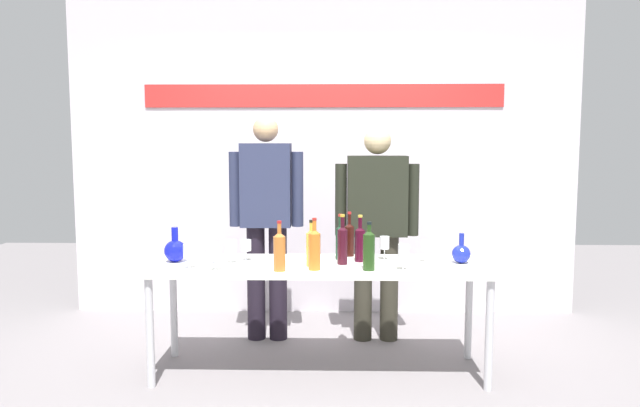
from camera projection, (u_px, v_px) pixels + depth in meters
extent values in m
plane|color=gray|center=(319.00, 372.00, 3.85)|extent=(10.00, 10.00, 0.00)
cube|color=silver|center=(323.00, 147.00, 5.15)|extent=(4.51, 0.10, 3.00)
cube|color=red|center=(323.00, 96.00, 5.04)|extent=(3.16, 0.01, 0.20)
cube|color=white|center=(319.00, 266.00, 3.78)|extent=(2.22, 0.64, 0.04)
cylinder|color=silver|center=(150.00, 333.00, 3.58)|extent=(0.05, 0.05, 0.70)
cylinder|color=silver|center=(489.00, 335.00, 3.53)|extent=(0.05, 0.05, 0.70)
cylinder|color=silver|center=(174.00, 308.00, 4.11)|extent=(0.05, 0.05, 0.70)
cylinder|color=silver|center=(469.00, 310.00, 4.06)|extent=(0.05, 0.05, 0.70)
sphere|color=#1118BA|center=(175.00, 251.00, 3.82)|extent=(0.15, 0.15, 0.15)
cylinder|color=#1118BA|center=(175.00, 234.00, 3.81)|extent=(0.04, 0.04, 0.10)
sphere|color=#1B29A1|center=(461.00, 254.00, 3.78)|extent=(0.12, 0.12, 0.12)
cylinder|color=#1B29A1|center=(462.00, 240.00, 3.77)|extent=(0.03, 0.03, 0.09)
cylinder|color=black|center=(256.00, 283.00, 4.48)|extent=(0.14, 0.14, 0.89)
cylinder|color=black|center=(278.00, 283.00, 4.47)|extent=(0.14, 0.14, 0.89)
cube|color=#292F4B|center=(266.00, 185.00, 4.40)|extent=(0.38, 0.22, 0.64)
cylinder|color=#292F4B|center=(235.00, 189.00, 4.41)|extent=(0.09, 0.09, 0.57)
cylinder|color=#292F4B|center=(297.00, 189.00, 4.40)|extent=(0.09, 0.09, 0.57)
sphere|color=tan|center=(266.00, 129.00, 4.36)|extent=(0.19, 0.19, 0.19)
cylinder|color=#333025|center=(363.00, 288.00, 4.46)|extent=(0.14, 0.14, 0.82)
cylinder|color=#333025|center=(389.00, 288.00, 4.46)|extent=(0.14, 0.14, 0.82)
cube|color=black|center=(377.00, 196.00, 4.39)|extent=(0.45, 0.22, 0.61)
cylinder|color=black|center=(341.00, 200.00, 4.40)|extent=(0.09, 0.09, 0.55)
cylinder|color=black|center=(413.00, 200.00, 4.38)|extent=(0.09, 0.09, 0.55)
sphere|color=#CFB684|center=(378.00, 141.00, 4.34)|extent=(0.21, 0.21, 0.21)
cylinder|color=#C76E2B|center=(279.00, 254.00, 3.54)|extent=(0.08, 0.08, 0.22)
cone|color=#C76E2B|center=(279.00, 234.00, 3.52)|extent=(0.08, 0.08, 0.03)
cylinder|color=#C76E2B|center=(279.00, 230.00, 3.52)|extent=(0.03, 0.03, 0.08)
cylinder|color=#AB1F1F|center=(279.00, 222.00, 3.52)|extent=(0.03, 0.03, 0.02)
cylinder|color=#370818|center=(360.00, 246.00, 3.82)|extent=(0.07, 0.07, 0.21)
cone|color=#370818|center=(360.00, 229.00, 3.81)|extent=(0.07, 0.07, 0.03)
cylinder|color=#370818|center=(360.00, 224.00, 3.81)|extent=(0.03, 0.03, 0.09)
cylinder|color=gold|center=(360.00, 216.00, 3.80)|extent=(0.03, 0.03, 0.02)
cylinder|color=orange|center=(314.00, 252.00, 3.57)|extent=(0.07, 0.07, 0.23)
cone|color=orange|center=(314.00, 231.00, 3.55)|extent=(0.07, 0.07, 0.03)
cylinder|color=orange|center=(314.00, 227.00, 3.55)|extent=(0.02, 0.02, 0.08)
cylinder|color=#AC2720|center=(314.00, 219.00, 3.55)|extent=(0.03, 0.03, 0.02)
cylinder|color=#15341F|center=(340.00, 244.00, 3.90)|extent=(0.06, 0.06, 0.21)
cone|color=#15341F|center=(340.00, 227.00, 3.89)|extent=(0.06, 0.06, 0.03)
cylinder|color=#15341F|center=(340.00, 223.00, 3.88)|extent=(0.03, 0.03, 0.08)
cylinder|color=#AB2623|center=(340.00, 215.00, 3.88)|extent=(0.03, 0.03, 0.02)
cylinder|color=#1E3C14|center=(369.00, 252.00, 3.56)|extent=(0.07, 0.07, 0.22)
cone|color=#1E3C14|center=(369.00, 232.00, 3.54)|extent=(0.07, 0.07, 0.03)
cylinder|color=#1E3C14|center=(369.00, 229.00, 3.54)|extent=(0.03, 0.03, 0.06)
cylinder|color=black|center=(369.00, 223.00, 3.54)|extent=(0.03, 0.03, 0.02)
cylinder|color=gold|center=(311.00, 250.00, 3.68)|extent=(0.07, 0.07, 0.21)
cone|color=gold|center=(311.00, 231.00, 3.67)|extent=(0.07, 0.07, 0.03)
cylinder|color=gold|center=(311.00, 228.00, 3.67)|extent=(0.02, 0.02, 0.07)
cylinder|color=black|center=(311.00, 221.00, 3.66)|extent=(0.03, 0.03, 0.02)
cylinder|color=black|center=(349.00, 241.00, 4.01)|extent=(0.07, 0.07, 0.21)
cone|color=black|center=(349.00, 225.00, 4.00)|extent=(0.07, 0.07, 0.03)
cylinder|color=black|center=(349.00, 220.00, 4.00)|extent=(0.02, 0.02, 0.09)
cylinder|color=red|center=(349.00, 213.00, 3.99)|extent=(0.03, 0.03, 0.02)
cylinder|color=#330C18|center=(342.00, 247.00, 3.74)|extent=(0.07, 0.07, 0.23)
cone|color=#330C18|center=(343.00, 228.00, 3.72)|extent=(0.07, 0.07, 0.03)
cylinder|color=#330C18|center=(343.00, 223.00, 3.72)|extent=(0.03, 0.03, 0.08)
cylinder|color=gold|center=(343.00, 216.00, 3.71)|extent=(0.03, 0.03, 0.02)
cylinder|color=white|center=(211.00, 264.00, 3.76)|extent=(0.06, 0.06, 0.00)
cylinder|color=white|center=(211.00, 258.00, 3.75)|extent=(0.01, 0.01, 0.08)
cylinder|color=white|center=(211.00, 247.00, 3.75)|extent=(0.06, 0.06, 0.07)
cylinder|color=white|center=(246.00, 261.00, 3.86)|extent=(0.06, 0.06, 0.00)
cylinder|color=white|center=(246.00, 255.00, 3.85)|extent=(0.01, 0.01, 0.07)
cylinder|color=white|center=(246.00, 245.00, 3.85)|extent=(0.07, 0.07, 0.07)
cylinder|color=white|center=(215.00, 271.00, 3.54)|extent=(0.05, 0.05, 0.00)
cylinder|color=white|center=(215.00, 264.00, 3.54)|extent=(0.01, 0.01, 0.08)
cylinder|color=white|center=(215.00, 253.00, 3.53)|extent=(0.07, 0.07, 0.07)
cylinder|color=white|center=(231.00, 263.00, 3.77)|extent=(0.06, 0.06, 0.00)
cylinder|color=white|center=(231.00, 258.00, 3.76)|extent=(0.01, 0.01, 0.07)
cylinder|color=white|center=(231.00, 246.00, 3.76)|extent=(0.07, 0.07, 0.08)
cylinder|color=white|center=(189.00, 269.00, 3.60)|extent=(0.05, 0.05, 0.00)
cylinder|color=white|center=(189.00, 263.00, 3.60)|extent=(0.01, 0.01, 0.07)
cylinder|color=white|center=(188.00, 251.00, 3.59)|extent=(0.06, 0.06, 0.08)
cylinder|color=white|center=(384.00, 260.00, 3.88)|extent=(0.05, 0.05, 0.00)
cylinder|color=white|center=(384.00, 254.00, 3.88)|extent=(0.01, 0.01, 0.07)
cylinder|color=white|center=(385.00, 243.00, 3.87)|extent=(0.06, 0.06, 0.09)
cylinder|color=white|center=(425.00, 262.00, 3.80)|extent=(0.06, 0.06, 0.00)
cylinder|color=white|center=(426.00, 256.00, 3.80)|extent=(0.01, 0.01, 0.08)
cylinder|color=white|center=(426.00, 245.00, 3.79)|extent=(0.06, 0.06, 0.07)
cylinder|color=white|center=(403.00, 270.00, 3.57)|extent=(0.06, 0.06, 0.00)
cylinder|color=white|center=(403.00, 263.00, 3.56)|extent=(0.01, 0.01, 0.08)
cylinder|color=white|center=(403.00, 251.00, 3.55)|extent=(0.07, 0.07, 0.08)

